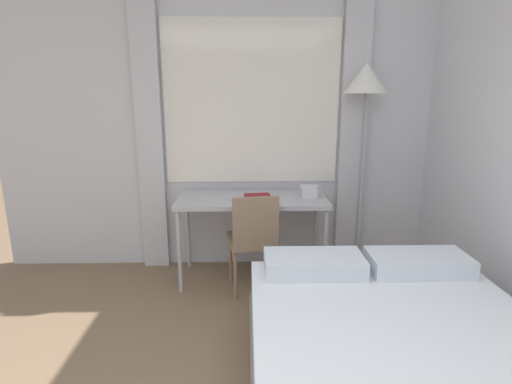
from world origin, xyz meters
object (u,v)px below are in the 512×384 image
desk (252,204)px  telephone (309,192)px  standing_lamp (365,92)px  book (258,196)px  desk_chair (253,236)px

desk → telephone: size_ratio=8.34×
standing_lamp → book: 1.32m
desk_chair → standing_lamp: 1.59m
desk_chair → standing_lamp: standing_lamp is taller
standing_lamp → book: size_ratio=7.85×
desk → desk_chair: desk_chair is taller
standing_lamp → telephone: 1.00m
book → desk: bearing=162.5°
desk → book: book is taller
desk → telephone: telephone is taller
standing_lamp → book: bearing=-172.5°
desk → desk_chair: bearing=-88.8°
desk → standing_lamp: (0.99, 0.11, 0.98)m
desk → book: size_ratio=5.38×
desk_chair → book: 0.39m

